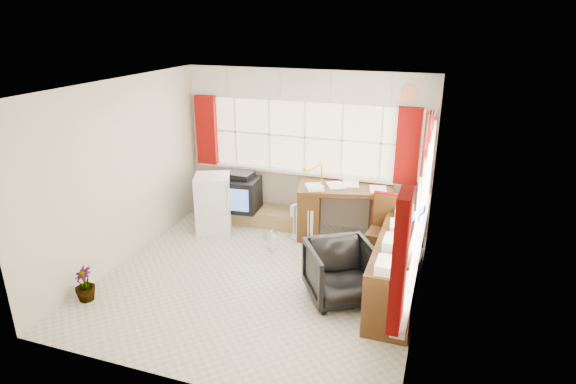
# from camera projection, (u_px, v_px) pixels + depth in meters

# --- Properties ---
(ground) EXTENTS (4.00, 4.00, 0.00)m
(ground) POSITION_uv_depth(u_px,v_px,m) (260.00, 278.00, 6.33)
(ground) COLOR beige
(ground) RESTS_ON ground
(room_walls) EXTENTS (4.00, 4.00, 4.00)m
(room_walls) POSITION_uv_depth(u_px,v_px,m) (257.00, 170.00, 5.82)
(room_walls) COLOR beige
(room_walls) RESTS_ON ground
(window_back) EXTENTS (3.70, 0.12, 3.60)m
(window_back) POSITION_uv_depth(u_px,v_px,m) (304.00, 168.00, 7.73)
(window_back) COLOR #FFF5C9
(window_back) RESTS_ON room_walls
(window_right) EXTENTS (0.12, 3.70, 3.60)m
(window_right) POSITION_uv_depth(u_px,v_px,m) (418.00, 234.00, 5.42)
(window_right) COLOR #FFF5C9
(window_right) RESTS_ON room_walls
(curtains) EXTENTS (3.83, 3.83, 1.15)m
(curtains) POSITION_uv_depth(u_px,v_px,m) (348.00, 160.00, 6.37)
(curtains) COLOR #92070A
(curtains) RESTS_ON room_walls
(overhead_cabinets) EXTENTS (3.98, 3.98, 0.48)m
(overhead_cabinets) POSITION_uv_depth(u_px,v_px,m) (356.00, 99.00, 6.13)
(overhead_cabinets) COLOR silver
(overhead_cabinets) RESTS_ON room_walls
(desk) EXTENTS (1.55, 1.01, 0.86)m
(desk) POSITION_uv_depth(u_px,v_px,m) (345.00, 209.00, 7.40)
(desk) COLOR #4D3112
(desk) RESTS_ON ground
(desk_lamp) EXTENTS (0.15, 0.13, 0.38)m
(desk_lamp) POSITION_uv_depth(u_px,v_px,m) (322.00, 171.00, 7.15)
(desk_lamp) COLOR #DAAF09
(desk_lamp) RESTS_ON desk
(task_chair) EXTENTS (0.45, 0.48, 1.00)m
(task_chair) POSITION_uv_depth(u_px,v_px,m) (385.00, 227.00, 6.57)
(task_chair) COLOR black
(task_chair) RESTS_ON ground
(office_chair) EXTENTS (1.06, 1.07, 0.71)m
(office_chair) POSITION_uv_depth(u_px,v_px,m) (341.00, 272.00, 5.77)
(office_chair) COLOR black
(office_chair) RESTS_ON ground
(radiator) EXTENTS (0.39, 0.26, 0.54)m
(radiator) POSITION_uv_depth(u_px,v_px,m) (304.00, 227.00, 7.33)
(radiator) COLOR white
(radiator) RESTS_ON ground
(credenza) EXTENTS (0.50, 2.00, 0.85)m
(credenza) POSITION_uv_depth(u_px,v_px,m) (397.00, 266.00, 5.85)
(credenza) COLOR #4D3112
(credenza) RESTS_ON ground
(file_tray) EXTENTS (0.29, 0.37, 0.12)m
(file_tray) POSITION_uv_depth(u_px,v_px,m) (408.00, 258.00, 5.16)
(file_tray) COLOR black
(file_tray) RESTS_ON credenza
(tv_bench) EXTENTS (1.40, 0.50, 0.25)m
(tv_bench) POSITION_uv_depth(u_px,v_px,m) (268.00, 216.00, 7.99)
(tv_bench) COLOR tan
(tv_bench) RESTS_ON ground
(crt_tv) EXTENTS (0.62, 0.59, 0.53)m
(crt_tv) POSITION_uv_depth(u_px,v_px,m) (241.00, 194.00, 7.85)
(crt_tv) COLOR black
(crt_tv) RESTS_ON tv_bench
(hifi_stack) EXTENTS (0.61, 0.41, 0.62)m
(hifi_stack) POSITION_uv_depth(u_px,v_px,m) (238.00, 191.00, 7.91)
(hifi_stack) COLOR black
(hifi_stack) RESTS_ON tv_bench
(mini_fridge) EXTENTS (0.70, 0.70, 0.91)m
(mini_fridge) POSITION_uv_depth(u_px,v_px,m) (213.00, 203.00, 7.64)
(mini_fridge) COLOR white
(mini_fridge) RESTS_ON ground
(spray_bottle_a) EXTENTS (0.13, 0.13, 0.32)m
(spray_bottle_a) POSITION_uv_depth(u_px,v_px,m) (272.00, 240.00, 7.05)
(spray_bottle_a) COLOR silver
(spray_bottle_a) RESTS_ON ground
(spray_bottle_b) EXTENTS (0.09, 0.09, 0.18)m
(spray_bottle_b) POSITION_uv_depth(u_px,v_px,m) (267.00, 234.00, 7.42)
(spray_bottle_b) COLOR #80BFB2
(spray_bottle_b) RESTS_ON ground
(flower_vase) EXTENTS (0.31, 0.31, 0.44)m
(flower_vase) POSITION_uv_depth(u_px,v_px,m) (85.00, 284.00, 5.78)
(flower_vase) COLOR black
(flower_vase) RESTS_ON ground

